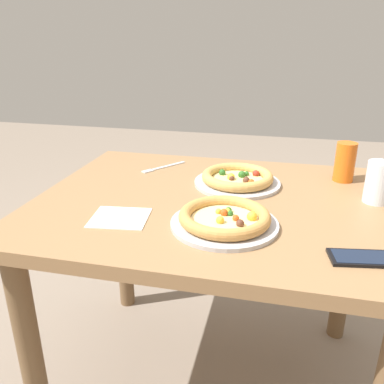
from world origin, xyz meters
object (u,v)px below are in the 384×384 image
pizza_far (237,179)px  drink_cup_colored (345,162)px  pizza_near (225,219)px  fork (162,167)px  water_cup_clear (379,182)px  cell_phone (362,258)px

pizza_far → drink_cup_colored: (0.36, 0.13, 0.05)m
pizza_near → fork: 0.55m
drink_cup_colored → fork: drink_cup_colored is taller
water_cup_clear → pizza_near: bearing=-147.7°
pizza_near → pizza_far: bearing=91.1°
pizza_far → water_cup_clear: bearing=-7.1°
pizza_near → pizza_far: (-0.01, 0.33, 0.00)m
cell_phone → pizza_near: bearing=163.3°
cell_phone → drink_cup_colored: bearing=88.4°
pizza_near → water_cup_clear: bearing=32.3°
pizza_near → drink_cup_colored: size_ratio=2.13×
drink_cup_colored → cell_phone: drink_cup_colored is taller
pizza_near → fork: bearing=125.3°
pizza_near → cell_phone: size_ratio=1.86×
drink_cup_colored → pizza_near: bearing=-127.9°
pizza_far → cell_phone: pizza_far is taller
pizza_far → drink_cup_colored: size_ratio=2.15×
pizza_far → drink_cup_colored: drink_cup_colored is taller
pizza_far → water_cup_clear: size_ratio=2.29×
fork → water_cup_clear: bearing=-12.9°
pizza_far → water_cup_clear: (0.44, -0.06, 0.05)m
fork → cell_phone: 0.86m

